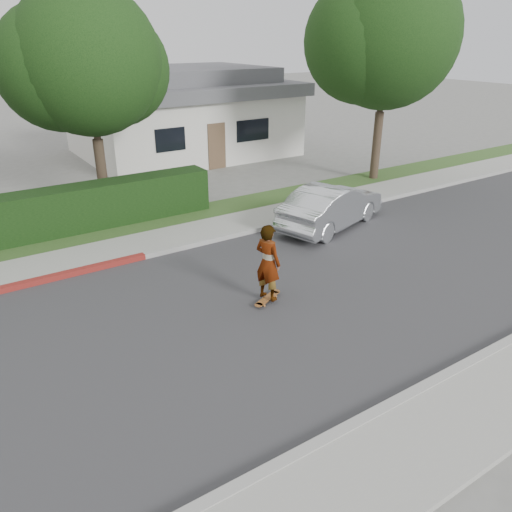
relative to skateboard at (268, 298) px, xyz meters
name	(u,v)px	position (x,y,z in m)	size (l,w,h in m)	color
ground	(173,336)	(-2.52, -0.13, -0.09)	(120.00, 120.00, 0.00)	slate
road	(173,336)	(-2.52, -0.13, -0.08)	(60.00, 8.00, 0.01)	#2D2D30
curb_near	(290,460)	(-2.52, -4.23, -0.01)	(60.00, 0.20, 0.15)	#9E9E99
sidewalk_near	(330,505)	(-2.52, -5.13, -0.03)	(60.00, 1.60, 0.12)	gray
curb_far	(110,264)	(-2.52, 3.97, -0.01)	(60.00, 0.20, 0.15)	#9E9E99
sidewalk_far	(99,254)	(-2.52, 4.87, -0.03)	(60.00, 1.60, 0.12)	gray
planting_strip	(84,237)	(-2.52, 6.47, -0.04)	(60.00, 1.60, 0.10)	#2D4C1E
tree_center	(86,65)	(-1.03, 9.05, 4.82)	(5.66, 4.84, 7.44)	#33261C
tree_right	(383,39)	(9.97, 6.55, 5.54)	(6.32, 5.60, 8.56)	#33261C
house	(182,112)	(5.48, 15.86, 2.01)	(10.60, 8.60, 4.30)	beige
skateboard	(268,298)	(0.00, 0.00, 0.00)	(0.97, 0.57, 0.09)	#C97B37
skateboarder	(268,262)	(0.00, 0.00, 0.94)	(0.67, 0.44, 1.85)	white
car_silver	(332,206)	(4.61, 3.03, 0.62)	(1.50, 4.30, 1.42)	silver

